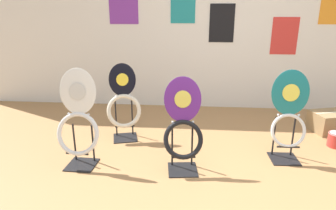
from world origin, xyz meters
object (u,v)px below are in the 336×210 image
toilet_seat_display_teal_sax (289,116)px  paint_can (336,139)px  toilet_seat_display_purple_note (183,131)px  storage_box (331,122)px  toilet_seat_display_white_plain (78,125)px  toilet_seat_display_jazz_black (124,107)px

toilet_seat_display_teal_sax → paint_can: 0.85m
toilet_seat_display_purple_note → storage_box: bearing=31.1°
toilet_seat_display_white_plain → paint_can: toilet_seat_display_white_plain is taller
toilet_seat_display_teal_sax → toilet_seat_display_white_plain: 2.08m
toilet_seat_display_jazz_black → toilet_seat_display_white_plain: bearing=-113.1°
toilet_seat_display_white_plain → toilet_seat_display_jazz_black: 0.74m
toilet_seat_display_teal_sax → paint_can: bearing=27.4°
toilet_seat_display_teal_sax → toilet_seat_display_white_plain: size_ratio=0.96×
toilet_seat_display_teal_sax → toilet_seat_display_purple_note: 1.09m
toilet_seat_display_teal_sax → toilet_seat_display_purple_note: bearing=-163.7°
toilet_seat_display_jazz_black → paint_can: (2.44, -0.02, -0.31)m
storage_box → toilet_seat_display_teal_sax: bearing=-134.7°
paint_can → toilet_seat_display_jazz_black: bearing=179.5°
toilet_seat_display_purple_note → storage_box: 2.18m
toilet_seat_display_purple_note → paint_can: (1.72, 0.65, -0.32)m
toilet_seat_display_white_plain → storage_box: size_ratio=1.75×
toilet_seat_display_purple_note → toilet_seat_display_teal_sax: bearing=16.3°
toilet_seat_display_jazz_black → storage_box: 2.62m
toilet_seat_display_jazz_black → paint_can: bearing=-0.5°
toilet_seat_display_purple_note → toilet_seat_display_white_plain: 1.01m
toilet_seat_display_purple_note → paint_can: bearing=20.8°
toilet_seat_display_teal_sax → storage_box: (0.80, 0.81, -0.35)m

